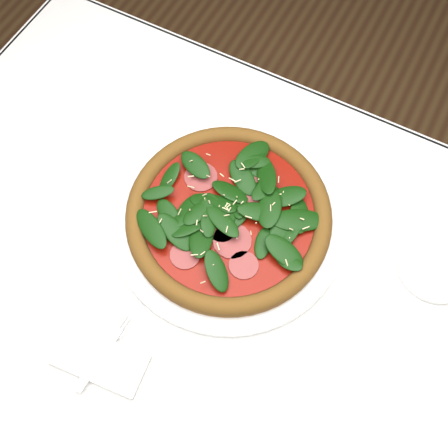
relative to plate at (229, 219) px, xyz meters
The scene contains 7 objects.
ground 0.76m from the plate, 67.04° to the right, with size 6.00×6.00×0.00m, color brown.
dining_table 0.15m from the plate, 67.04° to the right, with size 1.21×0.81×0.75m.
plate is the anchor object (origin of this frame).
pizza 0.02m from the plate, 99.46° to the left, with size 0.39×0.39×0.04m.
napkin 0.29m from the plate, 102.13° to the right, with size 0.14×0.06×0.01m, color silver.
fork 0.27m from the plate, 102.94° to the right, with size 0.02×0.13×0.00m.
saucer_far 0.34m from the plate, 13.96° to the left, with size 0.12×0.12×0.01m.
Camera 1 is at (0.12, -0.22, 1.50)m, focal length 40.00 mm.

